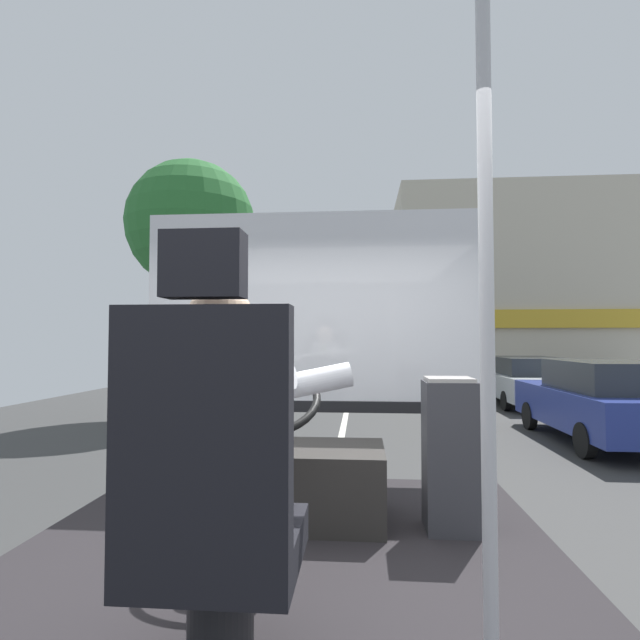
# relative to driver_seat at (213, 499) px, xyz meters

# --- Properties ---
(ground) EXTENTS (18.00, 44.00, 0.06)m
(ground) POSITION_rel_driver_seat_xyz_m (0.07, 9.41, -1.31)
(ground) COLOR #343434
(driver_seat) EXTENTS (0.48, 0.48, 1.29)m
(driver_seat) POSITION_rel_driver_seat_xyz_m (0.00, 0.00, 0.00)
(driver_seat) COLOR black
(driver_seat) RESTS_ON bus_floor
(bus_driver) EXTENTS (0.80, 0.55, 0.73)m
(bus_driver) POSITION_rel_driver_seat_xyz_m (-0.00, 0.12, 0.16)
(bus_driver) COLOR #332D28
(bus_driver) RESTS_ON driver_seat
(steering_console) EXTENTS (1.10, 1.01, 0.86)m
(steering_console) POSITION_rel_driver_seat_xyz_m (0.00, 1.34, -0.32)
(steering_console) COLOR #282623
(steering_console) RESTS_ON bus_floor
(handrail_pole) EXTENTS (0.04, 0.04, 2.28)m
(handrail_pole) POSITION_rel_driver_seat_xyz_m (0.80, 0.10, 0.60)
(handrail_pole) COLOR #B7B7BC
(handrail_pole) RESTS_ON bus_floor
(fare_box) EXTENTS (0.27, 0.26, 0.80)m
(fare_box) POSITION_rel_driver_seat_xyz_m (0.89, 1.27, -0.14)
(fare_box) COLOR #333338
(fare_box) RESTS_ON bus_floor
(windshield_panel) EXTENTS (2.50, 0.08, 1.48)m
(windshield_panel) POSITION_rel_driver_seat_xyz_m (0.07, 2.23, 0.51)
(windshield_panel) COLOR silver
(street_tree) EXTENTS (2.98, 2.98, 5.94)m
(street_tree) POSITION_rel_driver_seat_xyz_m (-3.53, 9.80, 3.12)
(street_tree) COLOR #4C3828
(street_tree) RESTS_ON ground
(shop_building) EXTENTS (10.40, 4.42, 7.14)m
(shop_building) POSITION_rel_driver_seat_xyz_m (7.00, 17.40, 2.28)
(shop_building) COLOR #BCB29E
(shop_building) RESTS_ON ground
(parked_car_blue) EXTENTS (1.84, 3.89, 1.40)m
(parked_car_blue) POSITION_rel_driver_seat_xyz_m (4.57, 7.42, -0.57)
(parked_car_blue) COLOR navy
(parked_car_blue) RESTS_ON ground
(parked_car_silver) EXTENTS (1.93, 4.38, 1.29)m
(parked_car_silver) POSITION_rel_driver_seat_xyz_m (4.89, 12.55, -0.62)
(parked_car_silver) COLOR silver
(parked_car_silver) RESTS_ON ground
(parked_car_charcoal) EXTENTS (1.96, 3.87, 1.40)m
(parked_car_charcoal) POSITION_rel_driver_seat_xyz_m (4.44, 17.64, -0.57)
(parked_car_charcoal) COLOR #474C51
(parked_car_charcoal) RESTS_ON ground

